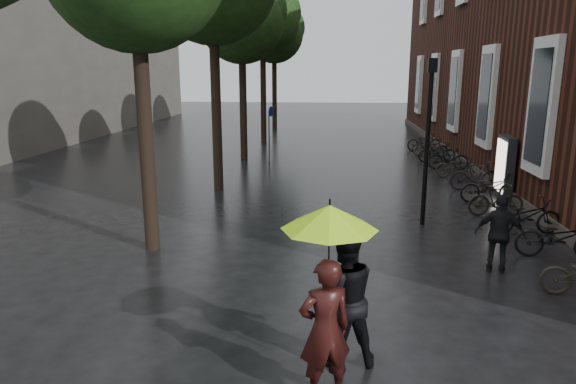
# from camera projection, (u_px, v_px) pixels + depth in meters

# --- Properties ---
(street_trees) EXTENTS (4.33, 34.03, 8.91)m
(street_trees) POSITION_uv_depth(u_px,v_px,m) (228.00, 3.00, 18.79)
(street_trees) COLOR black
(street_trees) RESTS_ON ground
(person_burgundy) EXTENTS (0.77, 0.64, 1.82)m
(person_burgundy) POSITION_uv_depth(u_px,v_px,m) (325.00, 330.00, 6.17)
(person_burgundy) COLOR black
(person_burgundy) RESTS_ON ground
(person_black) EXTENTS (1.10, 0.95, 1.94)m
(person_black) POSITION_uv_depth(u_px,v_px,m) (343.00, 298.00, 6.90)
(person_black) COLOR black
(person_black) RESTS_ON ground
(lime_umbrella) EXTENTS (1.23, 1.23, 1.80)m
(lime_umbrella) POSITION_uv_depth(u_px,v_px,m) (330.00, 217.00, 6.34)
(lime_umbrella) COLOR black
(lime_umbrella) RESTS_ON ground
(pedestrian_walking) EXTENTS (1.01, 0.64, 1.60)m
(pedestrian_walking) POSITION_uv_depth(u_px,v_px,m) (500.00, 234.00, 10.12)
(pedestrian_walking) COLOR black
(pedestrian_walking) RESTS_ON ground
(parked_bicycles) EXTENTS (2.14, 17.96, 1.03)m
(parked_bicycles) POSITION_uv_depth(u_px,v_px,m) (471.00, 176.00, 17.29)
(parked_bicycles) COLOR black
(parked_bicycles) RESTS_ON ground
(ad_lightbox) EXTENTS (0.30, 1.30, 1.96)m
(ad_lightbox) POSITION_uv_depth(u_px,v_px,m) (505.00, 167.00, 16.01)
(ad_lightbox) COLOR black
(ad_lightbox) RESTS_ON ground
(lamp_post) EXTENTS (0.22, 0.22, 4.23)m
(lamp_post) POSITION_uv_depth(u_px,v_px,m) (428.00, 126.00, 12.88)
(lamp_post) COLOR black
(lamp_post) RESTS_ON ground
(cycle_sign) EXTENTS (0.13, 0.44, 2.40)m
(cycle_sign) POSITION_uv_depth(u_px,v_px,m) (270.00, 125.00, 22.37)
(cycle_sign) COLOR #262628
(cycle_sign) RESTS_ON ground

